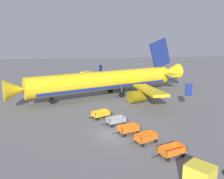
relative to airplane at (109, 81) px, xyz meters
The scene contains 8 objects.
ground_plane 19.54m from the airplane, 96.89° to the right, with size 220.00×220.00×0.00m, color slate.
airplane is the anchor object (origin of this frame).
baggage_cart_nearest 25.52m from the airplane, 84.47° to the right, with size 3.60×2.14×1.07m.
baggage_cart_second_in_row 22.11m from the airplane, 87.77° to the right, with size 3.53×2.32×1.07m.
baggage_cart_third_in_row 19.39m from the airplane, 91.40° to the right, with size 3.60×2.12×1.07m.
baggage_cart_fourth_in_row 16.31m from the airplane, 95.10° to the right, with size 3.60×2.14×1.07m.
baggage_cart_far_end 13.70m from the airplane, 103.65° to the right, with size 3.53×2.33×1.07m.
service_truck_beside_carts 30.50m from the airplane, 84.77° to the right, with size 4.67×4.09×2.10m.
Camera 1 is at (-4.17, -25.97, 11.30)m, focal length 37.78 mm.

